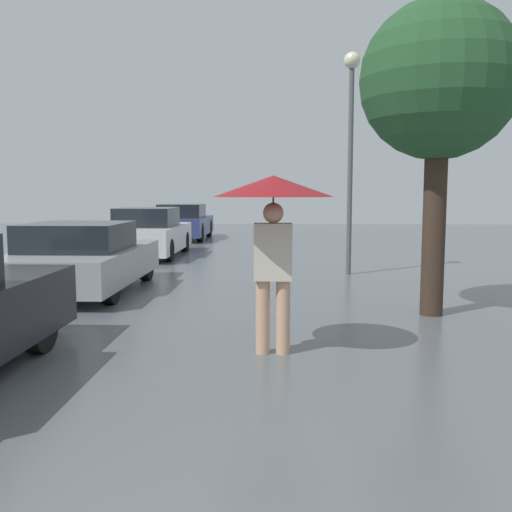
{
  "coord_description": "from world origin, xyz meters",
  "views": [
    {
      "loc": [
        0.15,
        -0.79,
        1.73
      ],
      "look_at": [
        -0.08,
        5.18,
        1.05
      ],
      "focal_mm": 40.0,
      "sensor_mm": 36.0,
      "label": 1
    }
  ],
  "objects": [
    {
      "name": "parked_car_farthest",
      "position": [
        -3.35,
        19.96,
        0.61
      ],
      "size": [
        1.78,
        4.02,
        1.29
      ],
      "color": "navy",
      "rests_on": "ground_plane"
    },
    {
      "name": "parked_car_third",
      "position": [
        -3.34,
        14.39,
        0.6
      ],
      "size": [
        1.71,
        3.92,
        1.31
      ],
      "color": "silver",
      "rests_on": "ground_plane"
    },
    {
      "name": "pedestrian",
      "position": [
        0.1,
        5.18,
        1.58
      ],
      "size": [
        1.26,
        1.26,
        1.9
      ],
      "color": "tan",
      "rests_on": "ground_plane"
    },
    {
      "name": "street_lamp",
      "position": [
        1.63,
        11.16,
        3.12
      ],
      "size": [
        0.33,
        0.33,
        4.54
      ],
      "color": "#515456",
      "rests_on": "ground_plane"
    },
    {
      "name": "parked_car_second",
      "position": [
        -3.29,
        8.96,
        0.57
      ],
      "size": [
        1.89,
        3.87,
        1.2
      ],
      "color": "#9EA3A8",
      "rests_on": "ground_plane"
    },
    {
      "name": "tree",
      "position": [
        2.31,
        7.21,
        3.18
      ],
      "size": [
        2.15,
        2.15,
        4.3
      ],
      "color": "#38281E",
      "rests_on": "ground_plane"
    }
  ]
}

